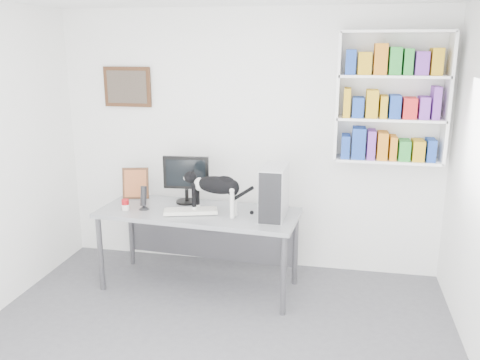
{
  "coord_description": "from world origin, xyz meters",
  "views": [
    {
      "loc": [
        0.95,
        -3.15,
        2.33
      ],
      "look_at": [
        0.01,
        1.53,
        1.06
      ],
      "focal_mm": 38.0,
      "sensor_mm": 36.0,
      "label": 1
    }
  ],
  "objects_px": {
    "monitor": "(186,179)",
    "leaning_print": "(136,183)",
    "desk": "(199,249)",
    "cat": "(216,195)",
    "speaker": "(144,197)",
    "soup_can": "(125,205)",
    "pc_tower": "(274,192)",
    "bookshelf": "(391,98)",
    "keyboard": "(191,211)"
  },
  "relations": [
    {
      "from": "monitor",
      "to": "leaning_print",
      "type": "bearing_deg",
      "value": 170.62
    },
    {
      "from": "desk",
      "to": "cat",
      "type": "distance_m",
      "value": 0.63
    },
    {
      "from": "monitor",
      "to": "speaker",
      "type": "bearing_deg",
      "value": -144.12
    },
    {
      "from": "speaker",
      "to": "soup_can",
      "type": "distance_m",
      "value": 0.19
    },
    {
      "from": "desk",
      "to": "soup_can",
      "type": "height_order",
      "value": "soup_can"
    },
    {
      "from": "speaker",
      "to": "cat",
      "type": "xyz_separation_m",
      "value": [
        0.72,
        -0.01,
        0.07
      ]
    },
    {
      "from": "speaker",
      "to": "cat",
      "type": "relative_size",
      "value": 0.38
    },
    {
      "from": "desk",
      "to": "monitor",
      "type": "bearing_deg",
      "value": 132.78
    },
    {
      "from": "pc_tower",
      "to": "soup_can",
      "type": "height_order",
      "value": "pc_tower"
    },
    {
      "from": "pc_tower",
      "to": "leaning_print",
      "type": "relative_size",
      "value": 1.44
    },
    {
      "from": "pc_tower",
      "to": "soup_can",
      "type": "distance_m",
      "value": 1.44
    },
    {
      "from": "soup_can",
      "to": "cat",
      "type": "bearing_deg",
      "value": 2.43
    },
    {
      "from": "bookshelf",
      "to": "soup_can",
      "type": "distance_m",
      "value": 2.73
    },
    {
      "from": "monitor",
      "to": "keyboard",
      "type": "xyz_separation_m",
      "value": [
        0.13,
        -0.31,
        -0.22
      ]
    },
    {
      "from": "desk",
      "to": "soup_can",
      "type": "relative_size",
      "value": 18.34
    },
    {
      "from": "keyboard",
      "to": "desk",
      "type": "bearing_deg",
      "value": 39.45
    },
    {
      "from": "speaker",
      "to": "cat",
      "type": "distance_m",
      "value": 0.72
    },
    {
      "from": "bookshelf",
      "to": "soup_can",
      "type": "bearing_deg",
      "value": -165.07
    },
    {
      "from": "monitor",
      "to": "soup_can",
      "type": "xyz_separation_m",
      "value": [
        -0.51,
        -0.34,
        -0.19
      ]
    },
    {
      "from": "desk",
      "to": "keyboard",
      "type": "height_order",
      "value": "keyboard"
    },
    {
      "from": "soup_can",
      "to": "leaning_print",
      "type": "bearing_deg",
      "value": 97.42
    },
    {
      "from": "speaker",
      "to": "keyboard",
      "type": "bearing_deg",
      "value": 4.39
    },
    {
      "from": "desk",
      "to": "keyboard",
      "type": "relative_size",
      "value": 3.79
    },
    {
      "from": "leaning_print",
      "to": "bookshelf",
      "type": "bearing_deg",
      "value": -8.17
    },
    {
      "from": "bookshelf",
      "to": "desk",
      "type": "distance_m",
      "value": 2.34
    },
    {
      "from": "desk",
      "to": "cat",
      "type": "height_order",
      "value": "cat"
    },
    {
      "from": "monitor",
      "to": "cat",
      "type": "bearing_deg",
      "value": -43.27
    },
    {
      "from": "desk",
      "to": "pc_tower",
      "type": "height_order",
      "value": "pc_tower"
    },
    {
      "from": "keyboard",
      "to": "cat",
      "type": "xyz_separation_m",
      "value": [
        0.25,
        0.01,
        0.17
      ]
    },
    {
      "from": "desk",
      "to": "soup_can",
      "type": "distance_m",
      "value": 0.83
    },
    {
      "from": "leaning_print",
      "to": "cat",
      "type": "distance_m",
      "value": 1.0
    },
    {
      "from": "speaker",
      "to": "leaning_print",
      "type": "relative_size",
      "value": 0.72
    },
    {
      "from": "monitor",
      "to": "cat",
      "type": "xyz_separation_m",
      "value": [
        0.38,
        -0.3,
        -0.05
      ]
    },
    {
      "from": "bookshelf",
      "to": "leaning_print",
      "type": "xyz_separation_m",
      "value": [
        -2.5,
        -0.27,
        -0.89
      ]
    },
    {
      "from": "desk",
      "to": "leaning_print",
      "type": "height_order",
      "value": "leaning_print"
    },
    {
      "from": "soup_can",
      "to": "cat",
      "type": "xyz_separation_m",
      "value": [
        0.89,
        0.04,
        0.14
      ]
    },
    {
      "from": "bookshelf",
      "to": "keyboard",
      "type": "relative_size",
      "value": 2.47
    },
    {
      "from": "bookshelf",
      "to": "desk",
      "type": "relative_size",
      "value": 0.65
    },
    {
      "from": "monitor",
      "to": "cat",
      "type": "relative_size",
      "value": 0.78
    },
    {
      "from": "bookshelf",
      "to": "cat",
      "type": "xyz_separation_m",
      "value": [
        -1.56,
        -0.62,
        -0.86
      ]
    },
    {
      "from": "monitor",
      "to": "keyboard",
      "type": "relative_size",
      "value": 0.97
    },
    {
      "from": "monitor",
      "to": "bookshelf",
      "type": "bearing_deg",
      "value": 4.52
    },
    {
      "from": "bookshelf",
      "to": "leaning_print",
      "type": "bearing_deg",
      "value": -173.9
    },
    {
      "from": "soup_can",
      "to": "cat",
      "type": "height_order",
      "value": "cat"
    },
    {
      "from": "desk",
      "to": "leaning_print",
      "type": "xyz_separation_m",
      "value": [
        -0.75,
        0.28,
        0.56
      ]
    },
    {
      "from": "pc_tower",
      "to": "cat",
      "type": "bearing_deg",
      "value": -172.56
    },
    {
      "from": "leaning_print",
      "to": "pc_tower",
      "type": "bearing_deg",
      "value": -25.49
    },
    {
      "from": "keyboard",
      "to": "cat",
      "type": "distance_m",
      "value": 0.3
    },
    {
      "from": "speaker",
      "to": "cat",
      "type": "height_order",
      "value": "cat"
    },
    {
      "from": "pc_tower",
      "to": "leaning_print",
      "type": "xyz_separation_m",
      "value": [
        -1.48,
        0.29,
        -0.07
      ]
    }
  ]
}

